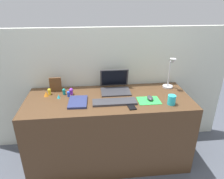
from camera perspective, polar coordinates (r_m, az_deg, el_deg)
name	(u,v)px	position (r m, az deg, el deg)	size (l,w,h in m)	color
ground_plane	(109,157)	(2.44, -0.84, -18.08)	(6.00, 6.00, 0.00)	#474C56
back_wall	(106,88)	(2.37, -1.75, 0.30)	(2.81, 0.05, 1.37)	beige
desk	(109,129)	(2.21, -0.90, -10.98)	(1.61, 0.64, 0.74)	#4C331E
laptop	(115,85)	(2.17, 0.83, 1.16)	(0.30, 0.26, 0.21)	#333338
keyboard	(114,102)	(1.92, 0.70, -3.46)	(0.41, 0.13, 0.02)	#333338
mousepad	(149,101)	(2.00, 10.11, -3.01)	(0.21, 0.17, 0.00)	green
mouse	(150,98)	(2.01, 10.48, -2.33)	(0.06, 0.10, 0.03)	#333338
cell_phone	(131,106)	(1.87, 5.33, -4.64)	(0.06, 0.13, 0.01)	black
desk_lamp	(170,74)	(2.26, 15.74, 4.10)	(0.11, 0.14, 0.34)	#B7B7BC
notebook_pad	(78,102)	(1.95, -9.42, -3.42)	(0.17, 0.24, 0.02)	navy
picture_frame	(56,85)	(2.21, -15.34, 1.32)	(0.12, 0.02, 0.15)	brown
coffee_mug	(172,100)	(1.96, 16.16, -2.77)	(0.07, 0.07, 0.09)	#28B7CC
toy_figurine_cyan	(59,96)	(2.08, -14.54, -1.87)	(0.03, 0.03, 0.04)	#28B7CC
toy_figurine_purple	(71,91)	(2.12, -11.24, -0.46)	(0.04, 0.04, 0.07)	purple
toy_figurine_teal	(64,91)	(2.13, -13.14, -0.50)	(0.03, 0.03, 0.06)	teal
toy_figurine_yellow	(49,91)	(2.17, -16.92, -0.47)	(0.03, 0.03, 0.06)	yellow
toy_figurine_orange	(46,94)	(2.15, -17.74, -1.16)	(0.05, 0.05, 0.05)	orange
toy_figurine_blue	(69,94)	(2.08, -11.93, -1.15)	(0.03, 0.03, 0.06)	blue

